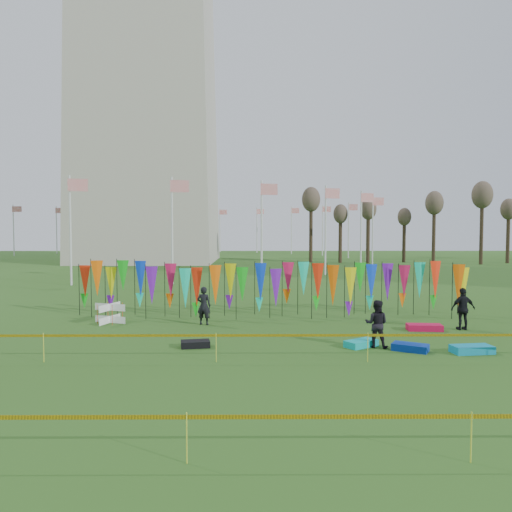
{
  "coord_description": "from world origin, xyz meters",
  "views": [
    {
      "loc": [
        -0.69,
        -16.4,
        4.04
      ],
      "look_at": [
        -0.56,
        6.0,
        2.87
      ],
      "focal_mm": 35.0,
      "sensor_mm": 36.0,
      "label": 1
    }
  ],
  "objects_px": {
    "box_kite": "(110,313)",
    "person_mid": "(377,324)",
    "kite_bag_red": "(424,327)",
    "kite_bag_turquoise": "(361,343)",
    "kite_bag_black": "(195,344)",
    "kite_bag_teal": "(472,349)",
    "kite_bag_blue": "(410,347)",
    "person_right": "(463,309)",
    "person_left": "(204,306)"
  },
  "relations": [
    {
      "from": "kite_bag_turquoise",
      "to": "kite_bag_red",
      "type": "bearing_deg",
      "value": 41.42
    },
    {
      "from": "person_mid",
      "to": "kite_bag_teal",
      "type": "height_order",
      "value": "person_mid"
    },
    {
      "from": "person_right",
      "to": "kite_bag_blue",
      "type": "height_order",
      "value": "person_right"
    },
    {
      "from": "kite_bag_turquoise",
      "to": "kite_bag_red",
      "type": "height_order",
      "value": "kite_bag_red"
    },
    {
      "from": "kite_bag_turquoise",
      "to": "person_mid",
      "type": "bearing_deg",
      "value": -10.54
    },
    {
      "from": "person_left",
      "to": "person_mid",
      "type": "xyz_separation_m",
      "value": [
        6.35,
        -4.15,
        0.0
      ]
    },
    {
      "from": "person_right",
      "to": "kite_bag_turquoise",
      "type": "height_order",
      "value": "person_right"
    },
    {
      "from": "person_mid",
      "to": "kite_bag_red",
      "type": "bearing_deg",
      "value": -111.78
    },
    {
      "from": "box_kite",
      "to": "person_left",
      "type": "distance_m",
      "value": 4.14
    },
    {
      "from": "person_mid",
      "to": "kite_bag_black",
      "type": "height_order",
      "value": "person_mid"
    },
    {
      "from": "kite_bag_black",
      "to": "person_right",
      "type": "bearing_deg",
      "value": 15.58
    },
    {
      "from": "person_right",
      "to": "kite_bag_red",
      "type": "height_order",
      "value": "person_right"
    },
    {
      "from": "person_mid",
      "to": "kite_bag_black",
      "type": "bearing_deg",
      "value": 20.33
    },
    {
      "from": "box_kite",
      "to": "kite_bag_blue",
      "type": "xyz_separation_m",
      "value": [
        11.47,
        -5.04,
        -0.31
      ]
    },
    {
      "from": "person_mid",
      "to": "box_kite",
      "type": "bearing_deg",
      "value": -2.52
    },
    {
      "from": "person_right",
      "to": "kite_bag_turquoise",
      "type": "distance_m",
      "value": 5.61
    },
    {
      "from": "box_kite",
      "to": "kite_bag_red",
      "type": "height_order",
      "value": "box_kite"
    },
    {
      "from": "kite_bag_blue",
      "to": "person_mid",
      "type": "bearing_deg",
      "value": 152.9
    },
    {
      "from": "person_mid",
      "to": "kite_bag_blue",
      "type": "bearing_deg",
      "value": 173.76
    },
    {
      "from": "person_left",
      "to": "person_right",
      "type": "xyz_separation_m",
      "value": [
        10.6,
        -1.17,
        0.04
      ]
    },
    {
      "from": "kite_bag_blue",
      "to": "box_kite",
      "type": "bearing_deg",
      "value": 156.28
    },
    {
      "from": "kite_bag_teal",
      "to": "person_mid",
      "type": "bearing_deg",
      "value": 164.42
    },
    {
      "from": "kite_bag_black",
      "to": "kite_bag_teal",
      "type": "bearing_deg",
      "value": -5.47
    },
    {
      "from": "person_right",
      "to": "kite_bag_red",
      "type": "bearing_deg",
      "value": -2.62
    },
    {
      "from": "kite_bag_black",
      "to": "person_left",
      "type": "bearing_deg",
      "value": 91.55
    },
    {
      "from": "kite_bag_turquoise",
      "to": "person_right",
      "type": "bearing_deg",
      "value": 31.32
    },
    {
      "from": "box_kite",
      "to": "person_mid",
      "type": "xyz_separation_m",
      "value": [
        10.46,
        -4.52,
        0.39
      ]
    },
    {
      "from": "kite_bag_black",
      "to": "kite_bag_teal",
      "type": "relative_size",
      "value": 0.75
    },
    {
      "from": "person_mid",
      "to": "person_right",
      "type": "bearing_deg",
      "value": -124.03
    },
    {
      "from": "kite_bag_blue",
      "to": "kite_bag_red",
      "type": "height_order",
      "value": "kite_bag_red"
    },
    {
      "from": "box_kite",
      "to": "kite_bag_blue",
      "type": "bearing_deg",
      "value": -23.72
    },
    {
      "from": "box_kite",
      "to": "person_mid",
      "type": "distance_m",
      "value": 11.4
    },
    {
      "from": "box_kite",
      "to": "person_mid",
      "type": "bearing_deg",
      "value": -23.38
    },
    {
      "from": "person_left",
      "to": "kite_bag_black",
      "type": "distance_m",
      "value": 4.16
    },
    {
      "from": "person_right",
      "to": "kite_bag_black",
      "type": "height_order",
      "value": "person_right"
    },
    {
      "from": "person_left",
      "to": "kite_bag_blue",
      "type": "xyz_separation_m",
      "value": [
        7.36,
        -4.67,
        -0.7
      ]
    },
    {
      "from": "kite_bag_red",
      "to": "kite_bag_turquoise",
      "type": "bearing_deg",
      "value": -138.58
    },
    {
      "from": "kite_bag_turquoise",
      "to": "kite_bag_black",
      "type": "bearing_deg",
      "value": -179.65
    },
    {
      "from": "person_left",
      "to": "kite_bag_turquoise",
      "type": "bearing_deg",
      "value": 157.41
    },
    {
      "from": "person_mid",
      "to": "kite_bag_red",
      "type": "xyz_separation_m",
      "value": [
        2.65,
        2.88,
        -0.69
      ]
    },
    {
      "from": "kite_bag_turquoise",
      "to": "kite_bag_blue",
      "type": "relative_size",
      "value": 1.01
    },
    {
      "from": "kite_bag_black",
      "to": "person_mid",
      "type": "bearing_deg",
      "value": -0.54
    },
    {
      "from": "kite_bag_turquoise",
      "to": "kite_bag_blue",
      "type": "distance_m",
      "value": 1.63
    },
    {
      "from": "box_kite",
      "to": "kite_bag_teal",
      "type": "bearing_deg",
      "value": -21.73
    },
    {
      "from": "person_right",
      "to": "kite_bag_blue",
      "type": "bearing_deg",
      "value": 40.84
    },
    {
      "from": "person_left",
      "to": "person_mid",
      "type": "distance_m",
      "value": 7.59
    },
    {
      "from": "kite_bag_teal",
      "to": "kite_bag_red",
      "type": "bearing_deg",
      "value": 94.56
    },
    {
      "from": "kite_bag_black",
      "to": "kite_bag_red",
      "type": "bearing_deg",
      "value": 17.59
    },
    {
      "from": "kite_bag_turquoise",
      "to": "kite_bag_teal",
      "type": "bearing_deg",
      "value": -14.85
    },
    {
      "from": "kite_bag_black",
      "to": "box_kite",
      "type": "bearing_deg",
      "value": 133.37
    }
  ]
}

